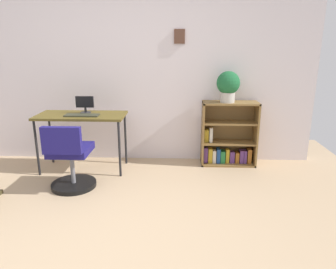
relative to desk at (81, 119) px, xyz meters
The scene contains 8 objects.
ground_plane 1.87m from the desk, 72.59° to the right, with size 6.24×6.24×0.00m, color tan.
wall_back 0.93m from the desk, 43.58° to the left, with size 5.20×0.12×2.57m.
desk is the anchor object (origin of this frame).
monitor 0.20m from the desk, 68.55° to the left, with size 0.23×0.14×0.22m.
keyboard 0.12m from the desk, 65.96° to the right, with size 0.43×0.15×0.02m, color #343526.
office_chair 0.70m from the desk, 87.26° to the right, with size 0.52×0.55×0.80m.
bookshelf_low 1.98m from the desk, ahead, with size 0.74×0.30×0.88m.
potted_plant_on_shelf 1.96m from the desk, ahead, with size 0.31×0.31×0.41m.
Camera 1 is at (0.75, -2.28, 1.63)m, focal length 33.81 mm.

